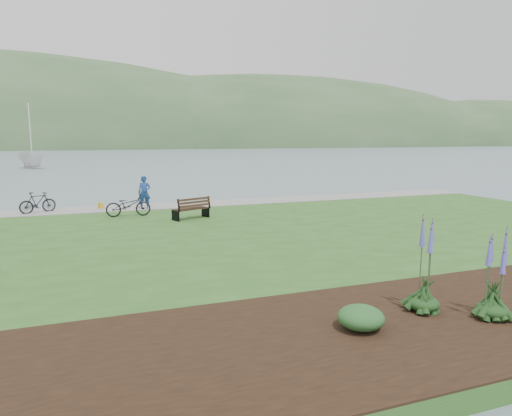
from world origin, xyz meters
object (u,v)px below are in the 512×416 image
(park_bench, at_px, (192,208))
(bicycle_a, at_px, (128,205))
(sailboat, at_px, (33,168))
(person, at_px, (144,190))

(park_bench, xyz_separation_m, bicycle_a, (-2.52, 1.69, 0.02))
(park_bench, distance_m, sailboat, 46.65)
(person, height_order, bicycle_a, person)
(park_bench, xyz_separation_m, person, (-1.59, 3.53, 0.48))
(park_bench, relative_size, bicycle_a, 0.88)
(park_bench, distance_m, person, 3.90)
(person, xyz_separation_m, bicycle_a, (-0.93, -1.84, -0.46))
(park_bench, bearing_deg, person, 93.48)
(bicycle_a, distance_m, sailboat, 44.48)
(person, height_order, sailboat, sailboat)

